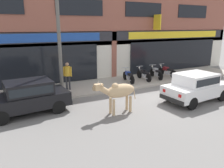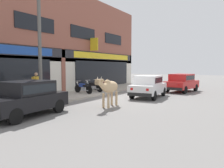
{
  "view_description": "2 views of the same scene",
  "coord_description": "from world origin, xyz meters",
  "px_view_note": "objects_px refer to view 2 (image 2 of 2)",
  "views": [
    {
      "loc": [
        -7.22,
        -8.56,
        3.78
      ],
      "look_at": [
        -2.38,
        1.0,
        0.89
      ],
      "focal_mm": 35.0,
      "sensor_mm": 36.0,
      "label": 1
    },
    {
      "loc": [
        -12.17,
        -6.54,
        2.05
      ],
      "look_at": [
        0.01,
        1.0,
        0.91
      ],
      "focal_mm": 35.0,
      "sensor_mm": 36.0,
      "label": 2
    }
  ],
  "objects_px": {
    "cow": "(109,87)",
    "motorcycle_1": "(94,87)",
    "motorcycle_2": "(101,86)",
    "pedestrian": "(36,83)",
    "car_2": "(27,97)",
    "motorcycle_0": "(83,88)",
    "utility_pole": "(40,52)",
    "motorcycle_3": "(107,85)",
    "car_0": "(148,85)",
    "car_1": "(182,82)"
  },
  "relations": [
    {
      "from": "car_0",
      "to": "motorcycle_2",
      "type": "distance_m",
      "value": 4.68
    },
    {
      "from": "motorcycle_0",
      "to": "motorcycle_2",
      "type": "xyz_separation_m",
      "value": [
        2.31,
        0.01,
        0.0
      ]
    },
    {
      "from": "cow",
      "to": "motorcycle_1",
      "type": "bearing_deg",
      "value": 44.33
    },
    {
      "from": "motorcycle_3",
      "to": "utility_pole",
      "type": "bearing_deg",
      "value": -172.17
    },
    {
      "from": "cow",
      "to": "car_2",
      "type": "xyz_separation_m",
      "value": [
        -3.55,
        1.79,
        -0.19
      ]
    },
    {
      "from": "car_1",
      "to": "pedestrian",
      "type": "height_order",
      "value": "pedestrian"
    },
    {
      "from": "car_0",
      "to": "motorcycle_2",
      "type": "relative_size",
      "value": 2.06
    },
    {
      "from": "car_0",
      "to": "motorcycle_2",
      "type": "height_order",
      "value": "car_0"
    },
    {
      "from": "car_2",
      "to": "motorcycle_3",
      "type": "bearing_deg",
      "value": 13.74
    },
    {
      "from": "motorcycle_2",
      "to": "pedestrian",
      "type": "distance_m",
      "value": 6.42
    },
    {
      "from": "motorcycle_3",
      "to": "cow",
      "type": "bearing_deg",
      "value": -146.41
    },
    {
      "from": "car_1",
      "to": "motorcycle_2",
      "type": "xyz_separation_m",
      "value": [
        -3.44,
        5.62,
        -0.31
      ]
    },
    {
      "from": "cow",
      "to": "motorcycle_1",
      "type": "height_order",
      "value": "cow"
    },
    {
      "from": "motorcycle_0",
      "to": "motorcycle_1",
      "type": "bearing_deg",
      "value": -1.36
    },
    {
      "from": "cow",
      "to": "utility_pole",
      "type": "relative_size",
      "value": 0.4
    },
    {
      "from": "car_1",
      "to": "motorcycle_3",
      "type": "relative_size",
      "value": 2.08
    },
    {
      "from": "utility_pole",
      "to": "car_2",
      "type": "bearing_deg",
      "value": -144.55
    },
    {
      "from": "pedestrian",
      "to": "car_0",
      "type": "bearing_deg",
      "value": -40.75
    },
    {
      "from": "cow",
      "to": "motorcycle_2",
      "type": "height_order",
      "value": "cow"
    },
    {
      "from": "car_2",
      "to": "pedestrian",
      "type": "relative_size",
      "value": 2.32
    },
    {
      "from": "utility_pole",
      "to": "pedestrian",
      "type": "bearing_deg",
      "value": 60.55
    },
    {
      "from": "car_0",
      "to": "utility_pole",
      "type": "xyz_separation_m",
      "value": [
        -5.98,
        3.48,
        2.0
      ]
    },
    {
      "from": "car_0",
      "to": "motorcycle_0",
      "type": "distance_m",
      "value": 4.72
    },
    {
      "from": "motorcycle_2",
      "to": "pedestrian",
      "type": "bearing_deg",
      "value": 179.51
    },
    {
      "from": "motorcycle_3",
      "to": "pedestrian",
      "type": "relative_size",
      "value": 1.13
    },
    {
      "from": "motorcycle_1",
      "to": "utility_pole",
      "type": "relative_size",
      "value": 0.34
    },
    {
      "from": "utility_pole",
      "to": "motorcycle_0",
      "type": "bearing_deg",
      "value": 12.66
    },
    {
      "from": "cow",
      "to": "car_1",
      "type": "height_order",
      "value": "cow"
    },
    {
      "from": "car_1",
      "to": "motorcycle_2",
      "type": "relative_size",
      "value": 2.09
    },
    {
      "from": "motorcycle_2",
      "to": "utility_pole",
      "type": "relative_size",
      "value": 0.33
    },
    {
      "from": "cow",
      "to": "motorcycle_2",
      "type": "distance_m",
      "value": 6.77
    },
    {
      "from": "motorcycle_1",
      "to": "car_2",
      "type": "bearing_deg",
      "value": -163.25
    },
    {
      "from": "motorcycle_0",
      "to": "car_0",
      "type": "bearing_deg",
      "value": -74.51
    },
    {
      "from": "cow",
      "to": "pedestrian",
      "type": "xyz_separation_m",
      "value": [
        -1.08,
        4.22,
        0.1
      ]
    },
    {
      "from": "car_0",
      "to": "car_2",
      "type": "distance_m",
      "value": 8.11
    },
    {
      "from": "motorcycle_2",
      "to": "utility_pole",
      "type": "xyz_separation_m",
      "value": [
        -7.02,
        -1.07,
        2.3
      ]
    },
    {
      "from": "car_2",
      "to": "motorcycle_3",
      "type": "distance_m",
      "value": 10.18
    },
    {
      "from": "motorcycle_1",
      "to": "motorcycle_3",
      "type": "xyz_separation_m",
      "value": [
        2.1,
        0.07,
        0.0
      ]
    },
    {
      "from": "motorcycle_1",
      "to": "motorcycle_3",
      "type": "distance_m",
      "value": 2.1
    },
    {
      "from": "motorcycle_2",
      "to": "car_2",
      "type": "bearing_deg",
      "value": -164.99
    },
    {
      "from": "motorcycle_0",
      "to": "motorcycle_2",
      "type": "relative_size",
      "value": 1.0
    },
    {
      "from": "utility_pole",
      "to": "cow",
      "type": "bearing_deg",
      "value": -61.13
    },
    {
      "from": "car_1",
      "to": "motorcycle_3",
      "type": "xyz_separation_m",
      "value": [
        -2.42,
        5.66,
        -0.31
      ]
    },
    {
      "from": "motorcycle_0",
      "to": "utility_pole",
      "type": "xyz_separation_m",
      "value": [
        -4.72,
        -1.06,
        2.3
      ]
    },
    {
      "from": "cow",
      "to": "motorcycle_1",
      "type": "distance_m",
      "value": 5.93
    },
    {
      "from": "cow",
      "to": "car_1",
      "type": "relative_size",
      "value": 0.57
    },
    {
      "from": "cow",
      "to": "motorcycle_3",
      "type": "distance_m",
      "value": 7.62
    },
    {
      "from": "car_0",
      "to": "motorcycle_3",
      "type": "distance_m",
      "value": 5.04
    },
    {
      "from": "cow",
      "to": "utility_pole",
      "type": "distance_m",
      "value": 3.97
    },
    {
      "from": "motorcycle_2",
      "to": "motorcycle_0",
      "type": "bearing_deg",
      "value": -179.83
    }
  ]
}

